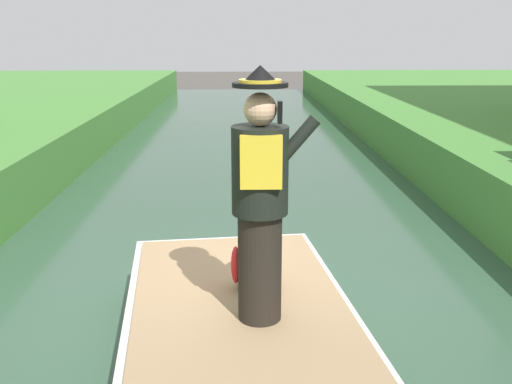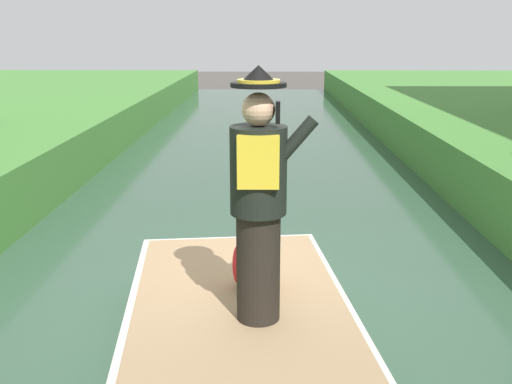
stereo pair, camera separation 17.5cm
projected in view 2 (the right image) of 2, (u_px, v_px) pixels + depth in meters
The scene contains 5 objects.
ground_plane at pixel (249, 322), 5.72m from camera, with size 80.00×80.00×0.00m, color #4C4742.
canal_water at pixel (249, 317), 5.71m from camera, with size 6.30×48.00×0.10m, color #33513D.
boat at pixel (244, 367), 4.22m from camera, with size 2.25×4.37×0.61m.
person_pirate at pixel (259, 199), 4.06m from camera, with size 0.61×0.42×1.85m.
parrot_plush at pixel (254, 260), 4.76m from camera, with size 0.36×0.35×0.57m.
Camera 2 is at (0.14, -5.17, 2.75)m, focal length 40.42 mm.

